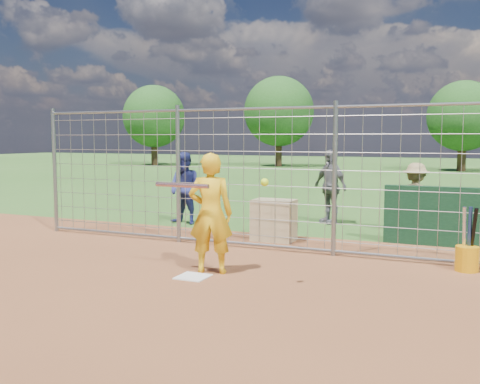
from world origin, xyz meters
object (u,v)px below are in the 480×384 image
at_px(equipment_bin, 274,220).
at_px(bucket_with_bats, 467,255).
at_px(batter, 211,213).
at_px(bystander_a, 185,188).
at_px(bystander_b, 330,187).
at_px(bystander_c, 415,198).

distance_m(equipment_bin, bucket_with_bats, 3.65).
relative_size(batter, bystander_a, 1.07).
relative_size(bystander_a, bystander_b, 0.96).
relative_size(bystander_b, bystander_c, 1.17).
distance_m(batter, equipment_bin, 2.78).
bearing_deg(bucket_with_bats, bystander_a, 159.92).
bearing_deg(batter, equipment_bin, -107.29).
height_order(bystander_a, bystander_b, bystander_b).
xyz_separation_m(batter, bucket_with_bats, (3.47, 1.61, -0.64)).
distance_m(bystander_c, equipment_bin, 3.10).
distance_m(bystander_b, bystander_c, 2.06).
bearing_deg(bucket_with_bats, batter, -155.10).
relative_size(bystander_b, equipment_bin, 2.16).
xyz_separation_m(bystander_b, equipment_bin, (-0.47, -2.51, -0.46)).
bearing_deg(bystander_a, batter, -45.58).
bearing_deg(bucket_with_bats, equipment_bin, 162.08).
relative_size(bystander_a, bucket_with_bats, 1.71).
height_order(bystander_a, bucket_with_bats, bystander_a).
bearing_deg(bystander_c, equipment_bin, 45.84).
bearing_deg(equipment_bin, batter, -90.75).
xyz_separation_m(batter, equipment_bin, (-0.00, 2.73, -0.49)).
distance_m(bystander_a, bystander_c, 5.08).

